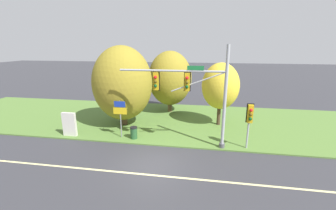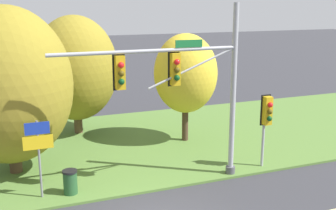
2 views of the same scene
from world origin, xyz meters
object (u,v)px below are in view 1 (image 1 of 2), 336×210
Objects in this scene: info_kiosk at (69,124)px; trash_bin at (134,133)px; route_sign_post at (120,113)px; tree_left_of_mast at (170,78)px; traffic_signal_mast at (195,90)px; tree_behind_signpost at (220,86)px; pedestrian_signal_near_kerb at (250,117)px; tree_nearest_road at (123,83)px.

trash_bin is at bearing 3.30° from info_kiosk.
info_kiosk is at bearing -174.79° from route_sign_post.
route_sign_post is at bearing 5.21° from info_kiosk.
traffic_signal_mast is at bearing -69.81° from tree_left_of_mast.
info_kiosk is (-11.73, -4.54, -2.58)m from tree_behind_signpost.
tree_left_of_mast reaches higher than route_sign_post.
traffic_signal_mast is 10.24m from info_kiosk.
pedestrian_signal_near_kerb is (3.71, 0.04, -1.72)m from traffic_signal_mast.
pedestrian_signal_near_kerb is at bearing 0.68° from traffic_signal_mast.
info_kiosk is 5.18m from trash_bin.
info_kiosk is (-4.11, -0.38, -1.06)m from route_sign_post.
traffic_signal_mast is 3.91× the size of info_kiosk.
tree_behind_signpost is (-1.72, 4.69, 1.17)m from pedestrian_signal_near_kerb.
tree_behind_signpost is 8.40m from trash_bin.
route_sign_post is at bearing -74.59° from tree_nearest_road.
info_kiosk is (-6.76, -7.92, -2.64)m from tree_left_of_mast.
tree_left_of_mast is 6.90× the size of trash_bin.
info_kiosk reaches higher than trash_bin.
pedestrian_signal_near_kerb is 10.80m from tree_nearest_road.
tree_behind_signpost is at bearing 8.50° from tree_nearest_road.
traffic_signal_mast is at bearing -112.75° from tree_behind_signpost.
pedestrian_signal_near_kerb is 1.10× the size of route_sign_post.
tree_left_of_mast reaches higher than trash_bin.
pedestrian_signal_near_kerb is 5.13m from tree_behind_signpost.
info_kiosk is at bearing -176.70° from trash_bin.
trash_bin is (-4.59, 0.50, -3.61)m from traffic_signal_mast.
tree_behind_signpost is at bearing 32.80° from trash_bin.
tree_nearest_road is 4.79m from trash_bin.
tree_left_of_mast is 3.38× the size of info_kiosk.
traffic_signal_mast reaches higher than trash_bin.
traffic_signal_mast reaches higher than tree_left_of_mast.
traffic_signal_mast reaches higher than pedestrian_signal_near_kerb.
pedestrian_signal_near_kerb reaches higher than route_sign_post.
tree_behind_signpost is at bearing 110.14° from pedestrian_signal_near_kerb.
tree_nearest_road is at bearing 121.66° from trash_bin.
tree_behind_signpost is (4.97, -3.38, -0.06)m from tree_left_of_mast.
tree_nearest_road reaches higher than trash_bin.
traffic_signal_mast reaches higher than tree_nearest_road.
trash_bin is (1.84, -2.98, -3.27)m from tree_nearest_road.
tree_nearest_road reaches higher than tree_left_of_mast.
route_sign_post is at bearing -109.35° from tree_left_of_mast.
tree_left_of_mast reaches higher than pedestrian_signal_near_kerb.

